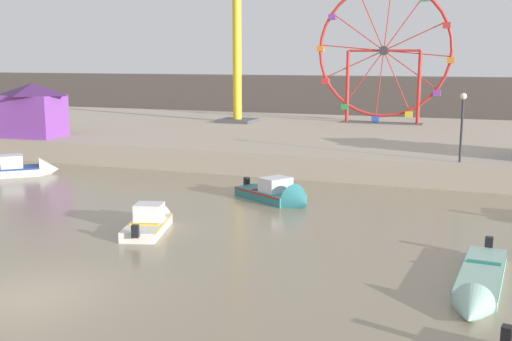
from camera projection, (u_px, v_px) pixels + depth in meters
The scene contains 11 objects.
ground_plane at pixel (30, 298), 16.46m from camera, with size 240.00×240.00×0.00m, color gray.
quay_promenade at pixel (319, 139), 44.34m from camera, with size 110.00×24.41×1.27m, color tan.
distant_town_skyline at pixel (379, 97), 67.61m from camera, with size 140.00×3.00×4.40m, color #564C47.
motorboat_white_red_stripe at pixel (152, 220), 23.29m from camera, with size 2.20×3.97×1.40m.
motorboat_seafoam at pixel (478, 287), 16.70m from camera, with size 1.53×5.96×1.06m.
motorboat_pale_grey at pixel (20, 169), 33.75m from camera, with size 4.51×4.16×1.60m.
motorboat_teal_painted at pixel (281, 196), 27.40m from camera, with size 4.32×3.47×1.59m.
ferris_wheel_red_frame at pixel (384, 53), 47.76m from camera, with size 10.55×1.20×10.75m.
drop_tower_yellow_tower at pixel (237, 21), 48.36m from camera, with size 2.80×2.80×15.64m.
carnival_booth_purple_stall at pixel (34, 109), 39.91m from camera, with size 3.97×3.20×3.48m.
promenade_lamp_near at pixel (462, 116), 29.99m from camera, with size 0.32×0.32×3.37m.
Camera 1 is at (11.04, -12.55, 6.25)m, focal length 43.57 mm.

